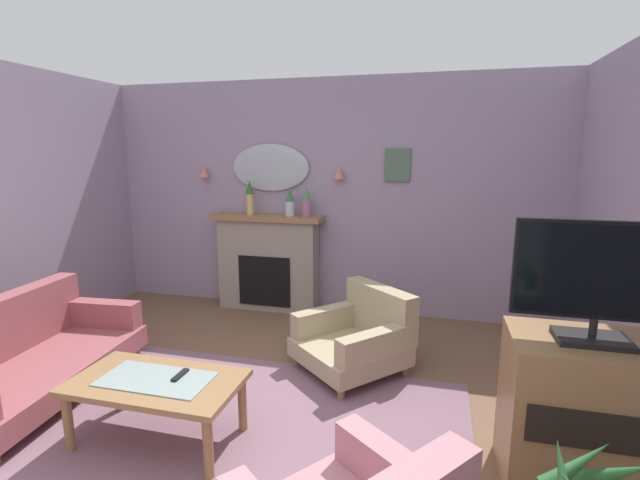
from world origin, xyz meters
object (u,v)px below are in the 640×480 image
tv_remote (180,375)px  floral_couch (25,357)px  mantel_vase_left (290,203)px  tv_flatscreen (599,279)px  wall_sconce_right (339,173)px  coffee_table (157,387)px  mantel_vase_centre (307,202)px  wall_mirror (270,168)px  tv_cabinet (581,416)px  armchair_beside_couch (358,336)px  fireplace (268,263)px  mantel_vase_right (250,196)px  framed_picture (397,165)px  wall_sconce_left (204,171)px

tv_remote → floral_couch: size_ratio=0.09×
mantel_vase_left → tv_flatscreen: (2.47, -2.41, -0.07)m
wall_sconce_right → coffee_table: (-0.62, -2.72, -1.28)m
mantel_vase_centre → wall_mirror: 0.65m
tv_remote → tv_cabinet: 2.41m
tv_remote → tv_flatscreen: tv_flatscreen is taller
tv_remote → armchair_beside_couch: size_ratio=0.14×
fireplace → mantel_vase_right: 0.83m
tv_flatscreen → framed_picture: bearing=116.1°
wall_sconce_right → tv_remote: size_ratio=0.88×
fireplace → wall_mirror: (-0.00, 0.14, 1.14)m
mantel_vase_right → wall_mirror: size_ratio=0.42×
wall_sconce_left → tv_remote: 3.16m
fireplace → tv_flatscreen: (2.77, -2.44, 0.68)m
mantel_vase_right → wall_sconce_left: wall_sconce_left is taller
wall_mirror → tv_cabinet: wall_mirror is taller
mantel_vase_right → armchair_beside_couch: size_ratio=0.36×
fireplace → wall_sconce_right: wall_sconce_right is taller
tv_flatscreen → coffee_table: bearing=-175.7°
framed_picture → tv_cabinet: (1.27, -2.57, -1.30)m
mantel_vase_left → tv_cabinet: 3.55m
mantel_vase_right → coffee_table: mantel_vase_right is taller
mantel_vase_left → framed_picture: size_ratio=0.92×
wall_mirror → wall_sconce_left: bearing=-176.6°
coffee_table → tv_flatscreen: tv_flatscreen is taller
mantel_vase_left → mantel_vase_centre: bearing=-0.0°
floral_couch → mantel_vase_centre: bearing=55.5°
floral_couch → tv_cabinet: 3.89m
armchair_beside_couch → framed_picture: bearing=83.3°
wall_sconce_right → tv_flatscreen: bearing=-52.8°
mantel_vase_centre → tv_flatscreen: tv_flatscreen is taller
framed_picture → floral_couch: (-2.62, -2.53, -1.43)m
tv_remote → fireplace: bearing=98.1°
wall_sconce_right → framed_picture: framed_picture is taller
tv_cabinet → floral_couch: bearing=179.4°
tv_cabinet → tv_flatscreen: bearing=-90.0°
tv_remote → armchair_beside_couch: (0.96, 1.28, -0.15)m
wall_mirror → coffee_table: size_ratio=0.87×
framed_picture → tv_flatscreen: bearing=-63.9°
wall_sconce_left → wall_sconce_right: same height
wall_sconce_left → floral_couch: size_ratio=0.08×
mantel_vase_left → wall_sconce_right: (0.55, 0.12, 0.34)m
mantel_vase_centre → mantel_vase_right: bearing=180.0°
coffee_table → fireplace: bearing=95.0°
coffee_table → tv_remote: tv_remote is taller
mantel_vase_right → tv_cabinet: mantel_vase_right is taller
framed_picture → floral_couch: framed_picture is taller
fireplace → mantel_vase_left: size_ratio=4.10×
mantel_vase_left → mantel_vase_centre: 0.20m
tv_remote → tv_cabinet: tv_cabinet is taller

